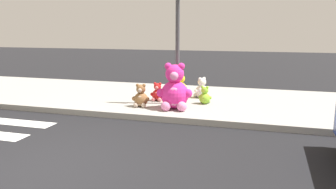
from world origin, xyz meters
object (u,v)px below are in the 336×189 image
at_px(sign_pole, 178,40).
at_px(plush_yellow, 179,87).
at_px(plush_pink_large, 175,91).
at_px(plush_brown, 141,97).
at_px(plush_red, 157,93).
at_px(plush_white, 201,89).
at_px(plush_lime, 205,97).

bearing_deg(sign_pole, plush_yellow, 100.79).
height_order(plush_pink_large, plush_brown, plush_pink_large).
bearing_deg(plush_yellow, sign_pole, -79.21).
distance_m(plush_brown, plush_yellow, 1.66).
relative_size(plush_red, plush_brown, 0.86).
bearing_deg(sign_pole, plush_pink_large, -81.86).
distance_m(sign_pole, plush_white, 1.82).
distance_m(plush_red, plush_white, 1.36).
bearing_deg(plush_white, plush_lime, -72.83).
distance_m(sign_pole, plush_brown, 1.78).
xyz_separation_m(sign_pole, plush_lime, (0.72, 0.20, -1.50)).
bearing_deg(plush_yellow, plush_red, -122.18).
relative_size(plush_pink_large, plush_brown, 1.94).
relative_size(plush_lime, plush_white, 0.80).
height_order(plush_white, plush_yellow, plush_yellow).
bearing_deg(plush_red, plush_white, 35.17).
bearing_deg(plush_white, plush_red, -144.83).
relative_size(sign_pole, plush_white, 5.24).
distance_m(plush_pink_large, plush_lime, 1.04).
height_order(sign_pole, plush_white, sign_pole).
distance_m(plush_pink_large, plush_brown, 0.93).
relative_size(plush_pink_large, plush_white, 1.90).
relative_size(sign_pole, plush_brown, 5.32).
bearing_deg(plush_pink_large, plush_yellow, 99.77).
relative_size(plush_red, plush_yellow, 0.74).
xyz_separation_m(plush_red, plush_brown, (-0.19, -0.81, 0.03)).
bearing_deg(plush_lime, sign_pole, -164.76).
bearing_deg(plush_lime, plush_yellow, 140.86).
height_order(plush_pink_large, plush_red, plush_pink_large).
distance_m(plush_pink_large, plush_white, 1.63).
relative_size(sign_pole, plush_pink_large, 2.75).
xyz_separation_m(plush_lime, plush_yellow, (-0.90, 0.73, 0.09)).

